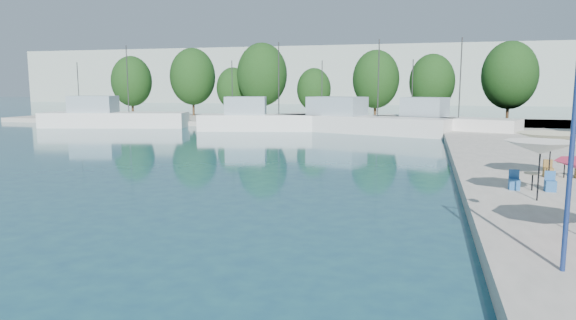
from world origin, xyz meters
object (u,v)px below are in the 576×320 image
(trawler_03, at_px, (356,122))
(umbrella_cream, at_px, (551,138))
(umbrella_white, at_px, (541,148))
(trawler_01, at_px, (111,118))
(trawler_02, at_px, (262,121))
(trawler_04, at_px, (441,124))

(trawler_03, height_order, umbrella_cream, trawler_03)
(trawler_03, bearing_deg, umbrella_white, -53.34)
(trawler_03, xyz_separation_m, umbrella_white, (11.57, -34.50, 1.58))
(umbrella_cream, bearing_deg, trawler_01, 146.49)
(trawler_01, height_order, trawler_02, same)
(trawler_02, bearing_deg, trawler_04, -12.16)
(trawler_01, relative_size, umbrella_white, 6.61)
(trawler_02, bearing_deg, trawler_01, 167.16)
(trawler_01, height_order, umbrella_white, trawler_01)
(umbrella_white, bearing_deg, umbrella_cream, 74.34)
(trawler_04, bearing_deg, trawler_01, -157.00)
(trawler_03, relative_size, umbrella_white, 7.37)
(trawler_02, bearing_deg, trawler_03, -10.54)
(trawler_02, distance_m, trawler_03, 10.59)
(trawler_02, relative_size, trawler_04, 1.03)
(trawler_01, height_order, trawler_04, same)
(trawler_01, xyz_separation_m, trawler_02, (19.30, 0.20, 0.00))
(trawler_01, distance_m, trawler_04, 38.65)
(trawler_01, distance_m, trawler_03, 29.88)
(trawler_04, relative_size, umbrella_white, 5.52)
(trawler_03, height_order, umbrella_white, trawler_03)
(trawler_01, relative_size, umbrella_cream, 5.54)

